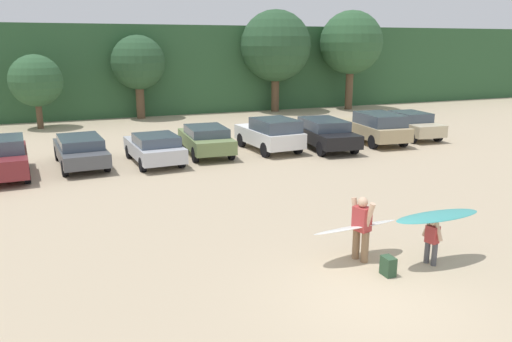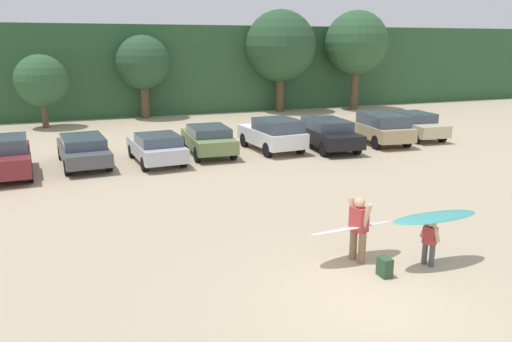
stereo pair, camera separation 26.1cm
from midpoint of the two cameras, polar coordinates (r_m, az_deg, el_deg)
name	(u,v)px [view 1 (the left image)]	position (r m, az deg, el deg)	size (l,w,h in m)	color
ground_plane	(376,301)	(10.97, 12.80, -14.17)	(120.00, 120.00, 0.00)	tan
hillside_ridge	(127,68)	(43.03, -14.59, 11.28)	(108.00, 12.00, 6.45)	#2D5633
tree_far_left	(36,81)	(33.92, -23.93, 9.33)	(3.17, 3.17, 4.53)	brown
tree_center_left	(138,63)	(36.28, -13.44, 11.84)	(3.71, 3.71, 5.73)	brown
tree_ridge_back	(276,46)	(39.17, 2.04, 13.98)	(5.35, 5.35, 7.64)	brown
tree_right	(351,43)	(41.19, 10.57, 14.11)	(4.90, 4.90, 7.67)	brown
parked_car_maroon	(1,157)	(22.19, -27.23, 1.41)	(2.12, 4.38, 1.59)	maroon
parked_car_dark_gray	(80,150)	(22.94, -19.63, 2.29)	(2.14, 4.86, 1.31)	#4C4F54
parked_car_silver	(154,148)	(22.57, -11.80, 2.62)	(2.07, 4.34, 1.34)	silver
parked_car_olive_green	(206,139)	(23.98, -6.03, 3.64)	(2.07, 4.48, 1.37)	#6B7F4C
parked_car_white	(270,133)	(24.66, 1.35, 4.28)	(2.19, 4.23, 1.65)	white
parked_car_black	(324,133)	(25.41, 7.49, 4.33)	(2.31, 4.73, 1.48)	black
parked_car_tan	(376,127)	(27.35, 13.15, 4.91)	(2.34, 4.73, 1.63)	tan
parked_car_champagne	(411,124)	(29.38, 16.96, 5.08)	(2.05, 4.10, 1.44)	beige
person_adult	(362,225)	(12.41, 11.31, -6.03)	(0.40, 0.72, 1.62)	#8C6B4C
person_child	(432,239)	(12.72, 18.80, -7.29)	(0.28, 0.55, 1.15)	#4C4C51
surfboard_white	(356,227)	(12.50, 10.67, -6.27)	(2.42, 0.82, 0.28)	white
surfboard_teal	(438,216)	(12.61, 19.37, -4.86)	(2.33, 0.66, 0.09)	teal
backpack_dropped	(388,266)	(12.02, 14.17, -10.43)	(0.24, 0.34, 0.45)	#2D4C33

